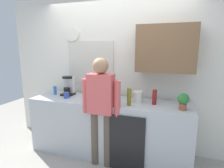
{
  "coord_description": "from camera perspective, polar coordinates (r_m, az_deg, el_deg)",
  "views": [
    {
      "loc": [
        0.93,
        -2.29,
        1.73
      ],
      "look_at": [
        0.08,
        0.25,
        1.2
      ],
      "focal_mm": 29.16,
      "sensor_mm": 36.0,
      "label": 1
    }
  ],
  "objects": [
    {
      "name": "person_at_sink",
      "position": [
        2.59,
        -3.46,
        -6.29
      ],
      "size": [
        0.57,
        0.22,
        1.6
      ],
      "rotation": [
        0.0,
        0.0,
        -0.14
      ],
      "color": "brown",
      "rests_on": "ground_plane"
    },
    {
      "name": "bottle_olive_oil",
      "position": [
        2.61,
        5.4,
        -4.05
      ],
      "size": [
        0.06,
        0.06,
        0.25
      ],
      "primitive_type": "cylinder",
      "color": "olive",
      "rests_on": "kitchen_counter"
    },
    {
      "name": "bottle_red_vinegar",
      "position": [
        2.71,
        13.17,
        -4.04
      ],
      "size": [
        0.06,
        0.06,
        0.22
      ],
      "primitive_type": "cylinder",
      "color": "maroon",
      "rests_on": "kitchen_counter"
    },
    {
      "name": "potted_plant",
      "position": [
        2.58,
        21.45,
        -4.83
      ],
      "size": [
        0.15,
        0.15,
        0.23
      ],
      "color": "#9E5638",
      "rests_on": "kitchen_counter"
    },
    {
      "name": "kitchen_counter",
      "position": [
        3.03,
        -1.17,
        -13.53
      ],
      "size": [
        2.52,
        0.64,
        0.92
      ],
      "primitive_type": "cube",
      "color": "#B2B7BC",
      "rests_on": "ground_plane"
    },
    {
      "name": "bottle_green_wine",
      "position": [
        2.81,
        -0.23,
        -2.36
      ],
      "size": [
        0.07,
        0.07,
        0.3
      ],
      "primitive_type": "cylinder",
      "color": "#195923",
      "rests_on": "kitchen_counter"
    },
    {
      "name": "coffee_maker",
      "position": [
        3.27,
        -13.47,
        -0.78
      ],
      "size": [
        0.2,
        0.2,
        0.33
      ],
      "color": "black",
      "rests_on": "kitchen_counter"
    },
    {
      "name": "dishwasher_panel",
      "position": [
        2.67,
        3.97,
        -18.26
      ],
      "size": [
        0.56,
        0.02,
        0.82
      ],
      "primitive_type": "cube",
      "color": "black",
      "rests_on": "ground_plane"
    },
    {
      "name": "bottle_clear_soda",
      "position": [
        2.88,
        -3.49,
        -2.27
      ],
      "size": [
        0.09,
        0.09,
        0.28
      ],
      "primitive_type": "cylinder",
      "color": "#2D8C33",
      "rests_on": "kitchen_counter"
    },
    {
      "name": "dish_soap",
      "position": [
        3.37,
        -17.43,
        -1.83
      ],
      "size": [
        0.06,
        0.06,
        0.18
      ],
      "color": "blue",
      "rests_on": "kitchen_counter"
    },
    {
      "name": "cup_blue_mug",
      "position": [
        3.07,
        -14.07,
        -3.43
      ],
      "size": [
        0.08,
        0.08,
        0.1
      ],
      "primitive_type": "cylinder",
      "color": "#3351B2",
      "rests_on": "kitchen_counter"
    },
    {
      "name": "back_wall_assembly",
      "position": [
        3.12,
        3.06,
        4.55
      ],
      "size": [
        4.12,
        0.42,
        2.6
      ],
      "color": "silver",
      "rests_on": "ground_plane"
    },
    {
      "name": "storage_canister",
      "position": [
        2.78,
        8.05,
        -4.02
      ],
      "size": [
        0.14,
        0.14,
        0.17
      ],
      "primitive_type": "cylinder",
      "color": "silver",
      "rests_on": "kitchen_counter"
    },
    {
      "name": "ground_plane",
      "position": [
        3.02,
        -3.23,
        -23.73
      ],
      "size": [
        8.0,
        8.0,
        0.0
      ],
      "primitive_type": "plane",
      "color": "#9E998E"
    }
  ]
}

